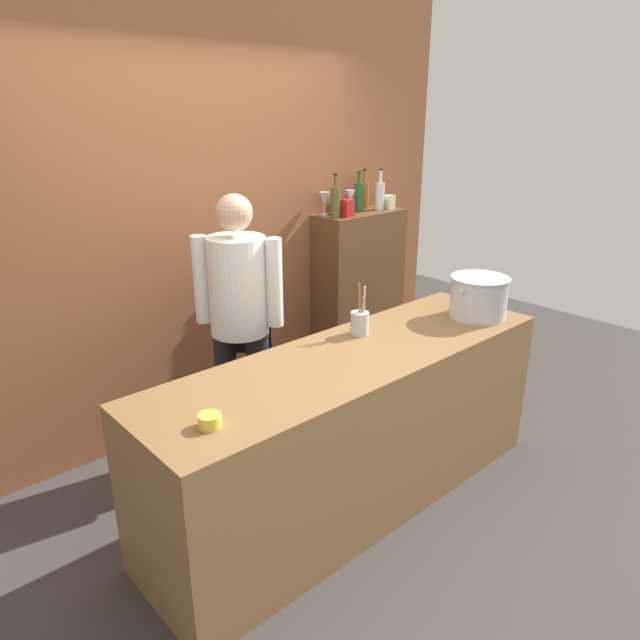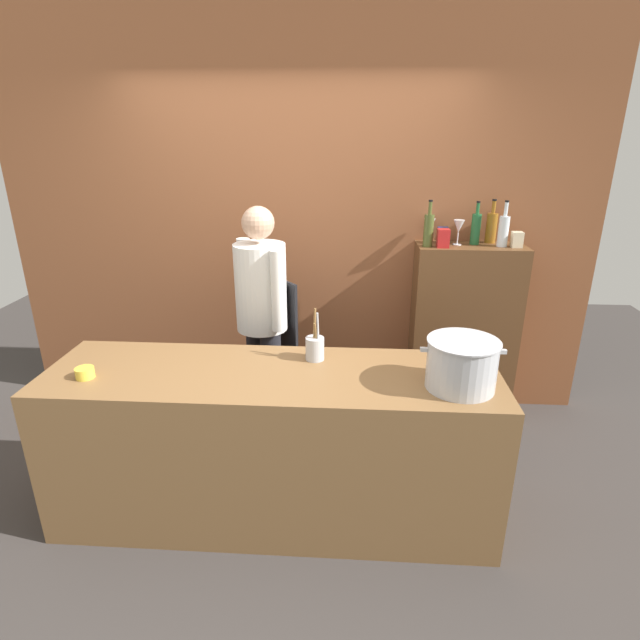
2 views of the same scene
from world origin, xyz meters
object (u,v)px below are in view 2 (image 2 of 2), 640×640
wine_bottle_olive (429,229)px  wine_bottle_green (476,228)px  spice_tin_cream (517,240)px  wine_bottle_amber (491,227)px  wine_glass_short (429,226)px  wine_bottle_clear (503,230)px  spice_tin_red (443,238)px  utensil_crock (315,348)px  chef (262,311)px  butter_jar (85,373)px  spice_tin_navy (443,236)px  stockpot_large (462,364)px  wine_glass_wide (459,227)px

wine_bottle_olive → wine_bottle_green: (0.34, 0.10, -0.00)m
wine_bottle_olive → spice_tin_cream: size_ratio=3.01×
wine_bottle_amber → spice_tin_cream: size_ratio=2.91×
wine_glass_short → wine_bottle_clear: bearing=-12.5°
wine_bottle_amber → wine_glass_short: wine_bottle_amber is taller
spice_tin_red → wine_bottle_olive: bearing=168.6°
wine_glass_short → spice_tin_cream: bearing=-12.2°
utensil_crock → wine_bottle_amber: 1.70m
chef → spice_tin_red: bearing=-114.1°
wine_bottle_clear → wine_glass_short: size_ratio=1.85×
utensil_crock → butter_jar: (-1.17, -0.30, -0.04)m
chef → wine_bottle_clear: size_ratio=5.26×
chef → wine_bottle_green: 1.60m
wine_glass_short → spice_tin_navy: size_ratio=1.46×
wine_bottle_green → stockpot_large: bearing=-103.3°
wine_bottle_clear → spice_tin_navy: size_ratio=2.70×
wine_bottle_olive → wine_bottle_green: size_ratio=1.06×
wine_bottle_amber → wine_bottle_olive: wine_bottle_olive is taller
stockpot_large → spice_tin_red: bearing=86.5°
chef → wine_bottle_clear: 1.75m
wine_bottle_amber → wine_bottle_olive: bearing=-161.4°
spice_tin_red → stockpot_large: bearing=-93.5°
butter_jar → wine_glass_short: size_ratio=0.56×
wine_bottle_clear → spice_tin_cream: wine_bottle_clear is taller
wine_bottle_olive → spice_tin_cream: 0.61m
wine_bottle_clear → wine_glass_short: (-0.49, 0.11, 0.00)m
wine_glass_short → spice_tin_cream: 0.60m
utensil_crock → spice_tin_navy: bearing=51.8°
spice_tin_red → butter_jar: bearing=-148.0°
spice_tin_red → utensil_crock: bearing=-131.0°
wine_bottle_green → spice_tin_red: (-0.24, -0.12, -0.05)m
stockpot_large → spice_tin_cream: (0.58, 1.26, 0.37)m
utensil_crock → wine_bottle_olive: (0.72, 0.96, 0.49)m
chef → wine_bottle_amber: size_ratio=5.39×
wine_glass_short → wine_bottle_amber: bearing=1.7°
spice_tin_red → wine_bottle_green: bearing=25.8°
butter_jar → wine_bottle_clear: size_ratio=0.30×
wine_bottle_olive → wine_glass_wide: (0.22, 0.07, 0.01)m
utensil_crock → butter_jar: 1.21m
spice_tin_cream → spice_tin_red: bearing=-175.8°
butter_jar → wine_bottle_green: 2.66m
utensil_crock → stockpot_large: bearing=-20.6°
wine_glass_short → wine_bottle_green: bearing=-8.5°
wine_glass_short → wine_bottle_olive: bearing=-99.4°
wine_bottle_clear → wine_glass_wide: bearing=174.2°
wine_bottle_amber → wine_bottle_green: 0.14m
wine_glass_wide → spice_tin_red: size_ratio=1.39×
butter_jar → spice_tin_cream: bearing=27.1°
chef → wine_glass_wide: size_ratio=9.46×
spice_tin_red → wine_bottle_clear: bearing=7.5°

